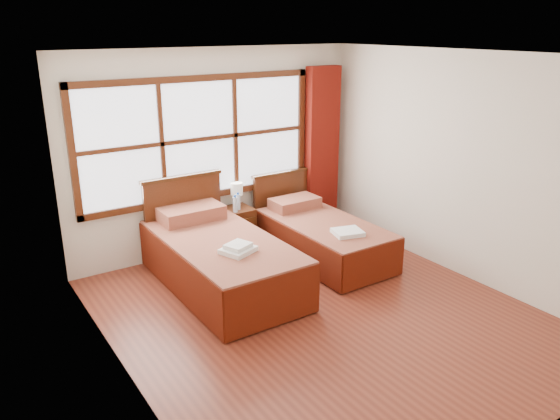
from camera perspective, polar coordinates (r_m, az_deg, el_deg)
floor at (r=5.77m, az=4.31°, el=-10.86°), size 4.50×4.50×0.00m
ceiling at (r=5.02m, az=5.06°, el=15.86°), size 4.50×4.50×0.00m
wall_back at (r=7.10m, az=-6.63°, el=6.06°), size 4.00×0.00×4.00m
wall_left at (r=4.38m, az=-16.52°, el=-2.81°), size 0.00×4.50×4.50m
wall_right at (r=6.64m, az=18.45°, el=4.32°), size 0.00×4.50×4.50m
window at (r=6.91m, az=-8.41°, el=7.34°), size 3.16×0.06×1.56m
curtain at (r=7.85m, az=4.39°, el=6.40°), size 0.50×0.16×2.30m
bed_left at (r=6.27m, az=-6.37°, el=-5.02°), size 1.12×2.17×1.09m
bed_right at (r=7.01m, az=4.32°, el=-2.72°), size 0.96×1.98×0.92m
nightstand at (r=7.22m, az=-4.64°, el=-2.04°), size 0.43×0.43×0.58m
towels_left at (r=5.75m, az=-4.40°, el=-4.05°), size 0.41×0.38×0.10m
towels_right at (r=6.51m, az=7.08°, el=-2.33°), size 0.40×0.37×0.05m
lamp at (r=7.19m, az=-4.55°, el=2.16°), size 0.16×0.16×0.31m
bottle_near at (r=6.97m, az=-4.71°, el=0.59°), size 0.06×0.06×0.23m
bottle_far at (r=7.07m, az=-4.40°, el=0.87°), size 0.06×0.06×0.23m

